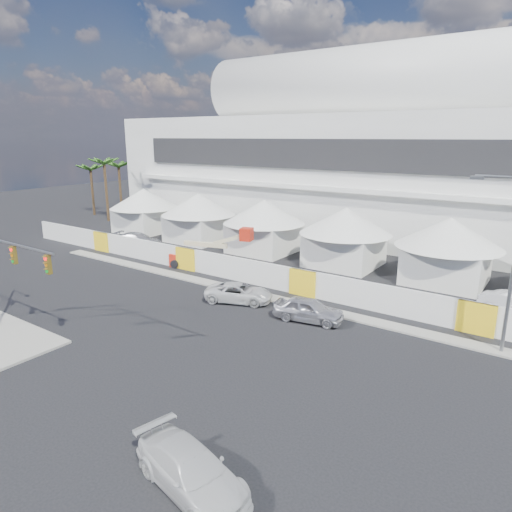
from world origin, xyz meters
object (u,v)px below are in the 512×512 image
Objects in this scene: sedan_silver at (308,309)px; lot_car_c at (138,240)px; boom_lift at (199,257)px; pickup_curb at (239,293)px; pickup_near at (191,470)px; streetlight_curb at (511,253)px.

lot_car_c is at bearing 63.30° from sedan_silver.
boom_lift reaches higher than lot_car_c.
pickup_curb is 9.63m from boom_lift.
boom_lift is at bearing 53.94° from pickup_near.
boom_lift is at bearing 59.71° from sedan_silver.
boom_lift is (-17.92, 20.35, 0.35)m from pickup_near.
pickup_curb is at bearing 44.54° from pickup_near.
sedan_silver is 0.84× the size of lot_car_c.
sedan_silver is at bearing -121.66° from lot_car_c.
sedan_silver is at bearing -113.97° from pickup_curb.
pickup_curb is 0.60× the size of boom_lift.
lot_car_c is 0.55× the size of streetlight_curb.
pickup_curb is at bearing -125.66° from lot_car_c.
pickup_curb is (-5.85, 0.24, -0.10)m from sedan_silver.
pickup_curb is at bearing -173.50° from streetlight_curb.
pickup_curb is 20.32m from lot_car_c.
pickup_curb is at bearing 77.32° from sedan_silver.
boom_lift is at bearing 37.81° from pickup_curb.
sedan_silver is 15.67m from pickup_near.
pickup_curb is 0.49× the size of streetlight_curb.
lot_car_c is (-24.90, 7.32, 0.01)m from sedan_silver.
sedan_silver reaches higher than pickup_curb.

